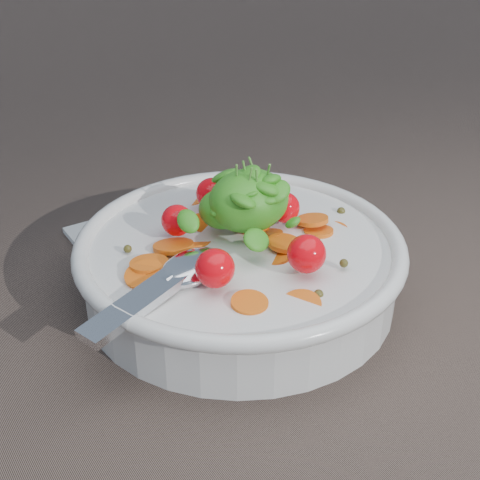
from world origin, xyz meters
TOP-DOWN VIEW (x-y plane):
  - ground at (0.00, 0.00)m, footprint 6.00×6.00m
  - bowl at (0.03, 0.03)m, footprint 0.32×0.30m
  - napkin at (0.01, 0.16)m, footprint 0.17×0.15m

SIDE VIEW (x-z plane):
  - ground at x=0.00m, z-range 0.00..0.00m
  - napkin at x=0.01m, z-range 0.00..0.01m
  - bowl at x=0.03m, z-range -0.03..0.10m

